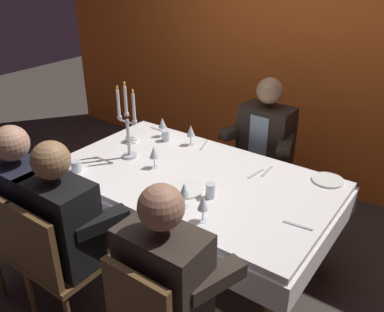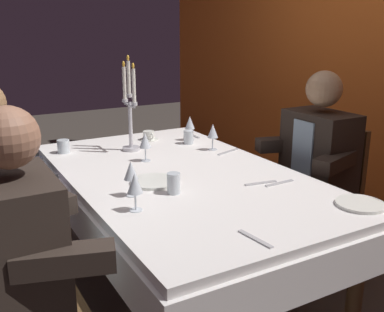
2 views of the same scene
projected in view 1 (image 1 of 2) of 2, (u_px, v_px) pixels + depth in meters
ground_plane at (193, 258)px, 3.14m from camera, size 12.00×12.00×0.00m
back_wall at (298, 45)px, 3.73m from camera, size 6.00×0.12×2.70m
dining_table at (193, 190)px, 2.86m from camera, size 1.94×1.14×0.74m
candelabra at (128, 128)px, 2.95m from camera, size 0.19×0.11×0.58m
dinner_plate_0 at (328, 180)px, 2.73m from camera, size 0.21×0.21×0.01m
dinner_plate_1 at (186, 189)px, 2.63m from camera, size 0.24×0.24×0.01m
wine_glass_0 at (154, 153)px, 2.85m from camera, size 0.07×0.07×0.16m
wine_glass_1 at (203, 204)px, 2.28m from camera, size 0.07×0.07×0.16m
wine_glass_2 at (191, 131)px, 3.19m from camera, size 0.07×0.07×0.16m
wine_glass_3 at (184, 190)px, 2.40m from camera, size 0.07×0.07×0.16m
wine_glass_4 at (162, 123)px, 3.34m from camera, size 0.07×0.07×0.16m
water_tumbler_0 at (76, 166)px, 2.83m from camera, size 0.07×0.07×0.08m
water_tumbler_1 at (166, 136)px, 3.29m from camera, size 0.06×0.06×0.09m
water_tumbler_2 at (210, 191)px, 2.53m from camera, size 0.06×0.06×0.10m
coffee_cup_0 at (130, 139)px, 3.28m from camera, size 0.13×0.12×0.06m
knife_0 at (159, 130)px, 3.51m from camera, size 0.19×0.02×0.01m
spoon_1 at (298, 225)px, 2.28m from camera, size 0.17×0.04×0.01m
knife_2 at (204, 145)px, 3.24m from camera, size 0.08×0.19×0.01m
fork_3 at (256, 174)px, 2.81m from camera, size 0.04×0.17×0.01m
fork_4 at (267, 171)px, 2.85m from camera, size 0.02×0.17×0.01m
seated_diner_0 at (23, 202)px, 2.51m from camera, size 0.63×0.48×1.24m
seated_diner_1 at (61, 223)px, 2.32m from camera, size 0.63×0.48×1.24m
seated_diner_2 at (266, 137)px, 3.39m from camera, size 0.63×0.48×1.24m
seated_diner_3 at (163, 278)px, 1.92m from camera, size 0.63×0.48×1.24m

